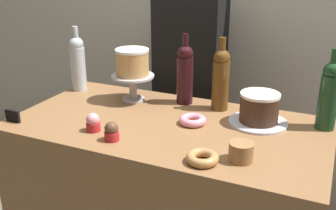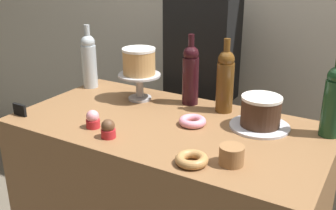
# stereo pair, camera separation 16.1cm
# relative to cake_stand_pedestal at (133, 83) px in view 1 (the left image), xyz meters

# --- Properties ---
(back_wall) EXTENTS (6.00, 0.05, 2.60)m
(back_wall) POSITION_rel_cake_stand_pedestal_xyz_m (0.26, 0.73, 0.27)
(back_wall) COLOR #BCB7A8
(back_wall) RESTS_ON ground_plane
(cake_stand_pedestal) EXTENTS (0.20, 0.20, 0.13)m
(cake_stand_pedestal) POSITION_rel_cake_stand_pedestal_xyz_m (0.00, 0.00, 0.00)
(cake_stand_pedestal) COLOR #B2B2B7
(cake_stand_pedestal) RESTS_ON display_counter
(white_layer_cake) EXTENTS (0.15, 0.15, 0.12)m
(white_layer_cake) POSITION_rel_cake_stand_pedestal_xyz_m (-0.00, -0.00, 0.10)
(white_layer_cake) COLOR tan
(white_layer_cake) RESTS_ON cake_stand_pedestal
(silver_serving_platter) EXTENTS (0.24, 0.24, 0.01)m
(silver_serving_platter) POSITION_rel_cake_stand_pedestal_xyz_m (0.60, -0.03, -0.08)
(silver_serving_platter) COLOR silver
(silver_serving_platter) RESTS_ON display_counter
(chocolate_round_cake) EXTENTS (0.16, 0.16, 0.12)m
(chocolate_round_cake) POSITION_rel_cake_stand_pedestal_xyz_m (0.60, -0.03, -0.01)
(chocolate_round_cake) COLOR #3D2619
(chocolate_round_cake) RESTS_ON silver_serving_platter
(wine_bottle_dark_red) EXTENTS (0.08, 0.08, 0.33)m
(wine_bottle_dark_red) POSITION_rel_cake_stand_pedestal_xyz_m (0.23, 0.07, 0.06)
(wine_bottle_dark_red) COLOR black
(wine_bottle_dark_red) RESTS_ON display_counter
(wine_bottle_green) EXTENTS (0.08, 0.08, 0.33)m
(wine_bottle_green) POSITION_rel_cake_stand_pedestal_xyz_m (0.86, 0.03, 0.06)
(wine_bottle_green) COLOR #193D1E
(wine_bottle_green) RESTS_ON display_counter
(wine_bottle_clear) EXTENTS (0.08, 0.08, 0.33)m
(wine_bottle_clear) POSITION_rel_cake_stand_pedestal_xyz_m (-0.33, 0.03, 0.06)
(wine_bottle_clear) COLOR #B2BCC1
(wine_bottle_clear) RESTS_ON display_counter
(wine_bottle_amber) EXTENTS (0.08, 0.08, 0.33)m
(wine_bottle_amber) POSITION_rel_cake_stand_pedestal_xyz_m (0.41, 0.06, 0.06)
(wine_bottle_amber) COLOR #5B3814
(wine_bottle_amber) RESTS_ON display_counter
(cupcake_chocolate) EXTENTS (0.06, 0.06, 0.07)m
(cupcake_chocolate) POSITION_rel_cake_stand_pedestal_xyz_m (0.13, -0.41, -0.05)
(cupcake_chocolate) COLOR red
(cupcake_chocolate) RESTS_ON display_counter
(cupcake_strawberry) EXTENTS (0.06, 0.06, 0.07)m
(cupcake_strawberry) POSITION_rel_cake_stand_pedestal_xyz_m (0.02, -0.37, -0.05)
(cupcake_strawberry) COLOR red
(cupcake_strawberry) RESTS_ON display_counter
(donut_pink) EXTENTS (0.11, 0.11, 0.03)m
(donut_pink) POSITION_rel_cake_stand_pedestal_xyz_m (0.36, -0.15, -0.07)
(donut_pink) COLOR pink
(donut_pink) RESTS_ON display_counter
(donut_maple) EXTENTS (0.11, 0.11, 0.03)m
(donut_maple) POSITION_rel_cake_stand_pedestal_xyz_m (0.50, -0.43, -0.07)
(donut_maple) COLOR #B27F47
(donut_maple) RESTS_ON display_counter
(cookie_stack) EXTENTS (0.08, 0.08, 0.07)m
(cookie_stack) POSITION_rel_cake_stand_pedestal_xyz_m (0.62, -0.37, -0.05)
(cookie_stack) COLOR olive
(cookie_stack) RESTS_ON display_counter
(price_sign_chalkboard) EXTENTS (0.07, 0.01, 0.05)m
(price_sign_chalkboard) POSITION_rel_cake_stand_pedestal_xyz_m (-0.33, -0.43, -0.06)
(price_sign_chalkboard) COLOR black
(price_sign_chalkboard) RESTS_ON display_counter
(barista_figure) EXTENTS (0.36, 0.22, 1.60)m
(barista_figure) POSITION_rel_cake_stand_pedestal_xyz_m (0.12, 0.42, -0.19)
(barista_figure) COLOR black
(barista_figure) RESTS_ON ground_plane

